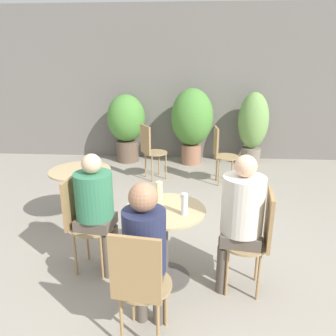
% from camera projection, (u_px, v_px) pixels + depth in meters
% --- Properties ---
extents(ground_plane, '(20.00, 20.00, 0.00)m').
position_uv_depth(ground_plane, '(182.00, 287.00, 3.01)').
color(ground_plane, gray).
extents(storefront_wall, '(10.00, 0.06, 3.00)m').
position_uv_depth(storefront_wall, '(189.00, 85.00, 6.53)').
color(storefront_wall, slate).
rests_on(storefront_wall, ground_plane).
extents(cafe_table_near, '(0.73, 0.73, 0.72)m').
position_uv_depth(cafe_table_near, '(165.00, 229.00, 2.97)').
color(cafe_table_near, '#514C47').
rests_on(cafe_table_near, ground_plane).
extents(cafe_table_far, '(0.74, 0.74, 0.72)m').
position_uv_depth(cafe_table_far, '(81.00, 186.00, 3.99)').
color(cafe_table_far, '#514C47').
rests_on(cafe_table_far, ground_plane).
extents(bistro_chair_0, '(0.42, 0.41, 0.95)m').
position_uv_depth(bistro_chair_0, '(82.00, 216.00, 3.11)').
color(bistro_chair_0, '#997F56').
rests_on(bistro_chair_0, ground_plane).
extents(bistro_chair_1, '(0.41, 0.42, 0.95)m').
position_uv_depth(bistro_chair_1, '(140.00, 281.00, 2.21)').
color(bistro_chair_1, '#997F56').
rests_on(bistro_chair_1, ground_plane).
extents(bistro_chair_2, '(0.42, 0.41, 0.95)m').
position_uv_depth(bistro_chair_2, '(257.00, 234.00, 2.80)').
color(bistro_chair_2, '#997F56').
rests_on(bistro_chair_2, ground_plane).
extents(bistro_chair_3, '(0.42, 0.41, 0.95)m').
position_uv_depth(bistro_chair_3, '(221.00, 150.00, 5.34)').
color(bistro_chair_3, '#997F56').
rests_on(bistro_chair_3, ground_plane).
extents(bistro_chair_4, '(0.46, 0.46, 0.95)m').
position_uv_depth(bistro_chair_4, '(150.00, 147.00, 5.53)').
color(bistro_chair_4, '#997F56').
rests_on(bistro_chair_4, ground_plane).
extents(seated_person_0, '(0.38, 0.35, 1.19)m').
position_uv_depth(seated_person_0, '(96.00, 204.00, 3.04)').
color(seated_person_0, brown).
rests_on(seated_person_0, ground_plane).
extents(seated_person_1, '(0.30, 0.33, 1.22)m').
position_uv_depth(seated_person_1, '(145.00, 247.00, 2.29)').
color(seated_person_1, brown).
rests_on(seated_person_1, ground_plane).
extents(seated_person_2, '(0.39, 0.36, 1.26)m').
position_uv_depth(seated_person_2, '(240.00, 213.00, 2.77)').
color(seated_person_2, brown).
rests_on(seated_person_2, ground_plane).
extents(beer_glass_0, '(0.06, 0.06, 0.17)m').
position_uv_depth(beer_glass_0, '(144.00, 204.00, 2.80)').
color(beer_glass_0, silver).
rests_on(beer_glass_0, cafe_table_near).
extents(beer_glass_1, '(0.06, 0.06, 0.19)m').
position_uv_depth(beer_glass_1, '(185.00, 204.00, 2.77)').
color(beer_glass_1, silver).
rests_on(beer_glass_1, cafe_table_near).
extents(beer_glass_2, '(0.06, 0.06, 0.18)m').
position_uv_depth(beer_glass_2, '(159.00, 191.00, 3.06)').
color(beer_glass_2, beige).
rests_on(beer_glass_2, cafe_table_near).
extents(potted_plant_0, '(0.74, 0.74, 1.34)m').
position_uv_depth(potted_plant_0, '(126.00, 123.00, 6.48)').
color(potted_plant_0, brown).
rests_on(potted_plant_0, ground_plane).
extents(potted_plant_1, '(0.81, 0.81, 1.47)m').
position_uv_depth(potted_plant_1, '(192.00, 120.00, 6.30)').
color(potted_plant_1, '#93664C').
rests_on(potted_plant_1, ground_plane).
extents(potted_plant_2, '(0.58, 0.58, 1.40)m').
position_uv_depth(potted_plant_2, '(253.00, 125.00, 6.30)').
color(potted_plant_2, slate).
rests_on(potted_plant_2, ground_plane).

